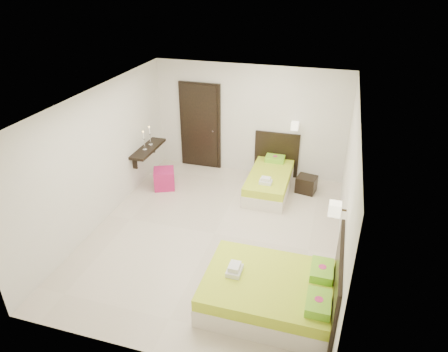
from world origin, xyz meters
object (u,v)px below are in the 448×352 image
(bed_single, at_px, (270,179))
(bed_double, at_px, (274,291))
(nightstand, at_px, (306,184))
(ottoman, at_px, (164,179))

(bed_single, bearing_deg, bed_double, -78.60)
(bed_single, height_order, nightstand, bed_single)
(bed_double, distance_m, nightstand, 3.58)
(nightstand, bearing_deg, bed_double, -81.02)
(nightstand, bearing_deg, bed_single, -159.03)
(bed_double, height_order, ottoman, bed_double)
(bed_single, height_order, ottoman, bed_single)
(bed_single, relative_size, nightstand, 4.19)
(bed_single, bearing_deg, ottoman, -166.14)
(bed_single, distance_m, bed_double, 3.50)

